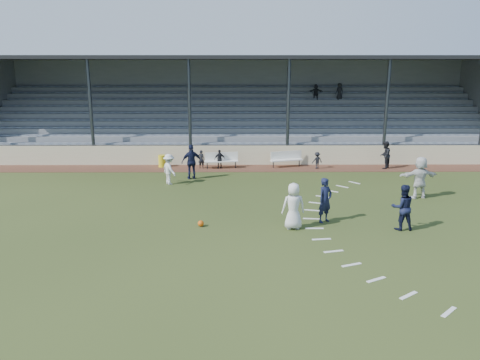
# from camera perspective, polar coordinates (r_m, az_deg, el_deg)

# --- Properties ---
(ground) EXTENTS (90.00, 90.00, 0.00)m
(ground) POSITION_cam_1_polar(r_m,az_deg,el_deg) (18.06, 0.06, -5.95)
(ground) COLOR #303D19
(ground) RESTS_ON ground
(cinder_track) EXTENTS (34.00, 2.00, 0.02)m
(cinder_track) POSITION_cam_1_polar(r_m,az_deg,el_deg) (28.15, -0.12, 1.44)
(cinder_track) COLOR #502D20
(cinder_track) RESTS_ON ground
(retaining_wall) EXTENTS (34.00, 0.18, 1.20)m
(retaining_wall) POSITION_cam_1_polar(r_m,az_deg,el_deg) (29.06, -0.13, 3.03)
(retaining_wall) COLOR beige
(retaining_wall) RESTS_ON ground
(bench_left) EXTENTS (2.04, 0.73, 0.95)m
(bench_left) POSITION_cam_1_polar(r_m,az_deg,el_deg) (28.09, -2.28, 2.60)
(bench_left) COLOR white
(bench_left) RESTS_ON cinder_track
(bench_right) EXTENTS (2.03, 1.01, 0.95)m
(bench_right) POSITION_cam_1_polar(r_m,az_deg,el_deg) (28.57, 5.67, 2.74)
(bench_right) COLOR white
(bench_right) RESTS_ON cinder_track
(trash_bin) EXTENTS (0.45, 0.45, 0.73)m
(trash_bin) POSITION_cam_1_polar(r_m,az_deg,el_deg) (28.79, -9.47, 2.30)
(trash_bin) COLOR yellow
(trash_bin) RESTS_ON cinder_track
(football) EXTENTS (0.24, 0.24, 0.24)m
(football) POSITION_cam_1_polar(r_m,az_deg,el_deg) (18.32, -4.80, -5.31)
(football) COLOR #CB500B
(football) RESTS_ON ground
(player_white_lead) EXTENTS (0.93, 0.65, 1.80)m
(player_white_lead) POSITION_cam_1_polar(r_m,az_deg,el_deg) (17.92, 6.53, -3.18)
(player_white_lead) COLOR silver
(player_white_lead) RESTS_ON ground
(player_navy_lead) EXTENTS (0.78, 0.73, 1.80)m
(player_navy_lead) POSITION_cam_1_polar(r_m,az_deg,el_deg) (18.85, 10.33, -2.44)
(player_navy_lead) COLOR #121732
(player_navy_lead) RESTS_ON ground
(player_navy_mid) EXTENTS (0.89, 0.71, 1.77)m
(player_navy_mid) POSITION_cam_1_polar(r_m,az_deg,el_deg) (18.75, 19.20, -3.16)
(player_navy_mid) COLOR #121732
(player_navy_mid) RESTS_ON ground
(player_white_wing) EXTENTS (1.10, 1.18, 1.60)m
(player_white_wing) POSITION_cam_1_polar(r_m,az_deg,el_deg) (24.63, -8.62, 1.31)
(player_white_wing) COLOR silver
(player_white_wing) RESTS_ON ground
(player_navy_wing) EXTENTS (1.19, 0.76, 1.89)m
(player_navy_wing) POSITION_cam_1_polar(r_m,az_deg,el_deg) (25.57, -5.91, 2.21)
(player_navy_wing) COLOR #121732
(player_navy_wing) RESTS_ON ground
(player_white_back) EXTENTS (1.90, 0.82, 1.98)m
(player_white_back) POSITION_cam_1_polar(r_m,az_deg,el_deg) (23.38, 21.07, 0.30)
(player_white_back) COLOR silver
(player_white_back) RESTS_ON ground
(official) EXTENTS (0.97, 1.01, 1.64)m
(official) POSITION_cam_1_polar(r_m,az_deg,el_deg) (29.23, 17.26, 2.94)
(official) COLOR black
(official) RESTS_ON cinder_track
(sub_left_near) EXTENTS (0.45, 0.35, 1.10)m
(sub_left_near) POSITION_cam_1_polar(r_m,az_deg,el_deg) (28.12, -4.74, 2.55)
(sub_left_near) COLOR black
(sub_left_near) RESTS_ON cinder_track
(sub_left_far) EXTENTS (0.70, 0.38, 1.13)m
(sub_left_far) POSITION_cam_1_polar(r_m,az_deg,el_deg) (27.97, -2.49, 2.56)
(sub_left_far) COLOR black
(sub_left_far) RESTS_ON cinder_track
(sub_right) EXTENTS (0.74, 0.57, 1.01)m
(sub_right) POSITION_cam_1_polar(r_m,az_deg,el_deg) (28.31, 9.38, 2.39)
(sub_right) COLOR black
(sub_right) RESTS_ON cinder_track
(grandstand) EXTENTS (34.60, 9.00, 6.61)m
(grandstand) POSITION_cam_1_polar(r_m,az_deg,el_deg) (33.46, -0.16, 7.29)
(grandstand) COLOR gray
(grandstand) RESTS_ON ground
(penalty_arc) EXTENTS (3.89, 14.63, 0.01)m
(penalty_arc) POSITION_cam_1_polar(r_m,az_deg,el_deg) (18.56, 12.95, -5.75)
(penalty_arc) COLOR silver
(penalty_arc) RESTS_ON ground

